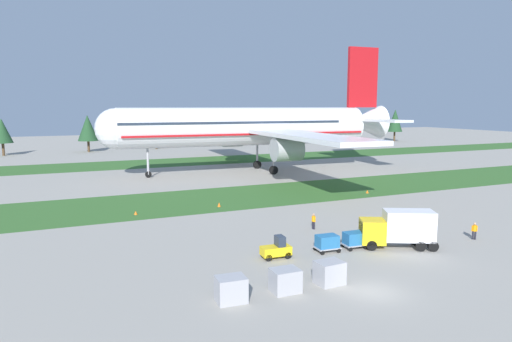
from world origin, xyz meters
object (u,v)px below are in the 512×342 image
ground_crew_loader (474,230)px  taxiway_marker_0 (367,192)px  uld_container_2 (329,273)px  airliner (253,126)px  taxiway_marker_2 (136,213)px  catering_truck (399,228)px  cargo_dolly_second (354,239)px  cargo_dolly_lead (327,242)px  uld_container_0 (231,289)px  uld_container_1 (285,280)px  ground_crew_marshaller (314,221)px  baggage_tug (277,249)px  taxiway_marker_1 (219,205)px

ground_crew_loader → taxiway_marker_0: ground_crew_loader is taller
uld_container_2 → airliner: bearing=72.0°
airliner → taxiway_marker_2: size_ratio=165.94×
taxiway_marker_2 → ground_crew_loader: bearing=-40.0°
catering_truck → taxiway_marker_0: catering_truck is taller
cargo_dolly_second → taxiway_marker_2: cargo_dolly_second is taller
cargo_dolly_lead → uld_container_0: 13.57m
cargo_dolly_second → taxiway_marker_0: size_ratio=4.70×
uld_container_0 → uld_container_2: size_ratio=1.00×
cargo_dolly_second → uld_container_1: 12.39m
airliner → cargo_dolly_lead: size_ratio=32.68×
cargo_dolly_lead → ground_crew_loader: (15.60, -2.68, 0.03)m
airliner → cargo_dolly_second: (-11.34, -49.90, -8.34)m
catering_truck → ground_crew_marshaller: (-3.88, 8.89, -1.01)m
cargo_dolly_lead → uld_container_1: bearing=133.7°
taxiway_marker_0 → taxiway_marker_2: taxiway_marker_0 is taller
baggage_tug → ground_crew_marshaller: (7.91, 6.88, 0.13)m
taxiway_marker_2 → taxiway_marker_0: bearing=-0.2°
airliner → taxiway_marker_2: bearing=138.2°
ground_crew_loader → taxiway_marker_0: size_ratio=3.57×
uld_container_1 → uld_container_2: 3.71m
cargo_dolly_lead → uld_container_2: size_ratio=1.14×
uld_container_0 → uld_container_1: bearing=-0.2°
uld_container_0 → uld_container_2: bearing=-0.4°
taxiway_marker_0 → taxiway_marker_2: size_ratio=1.08×
uld_container_0 → ground_crew_loader: bearing=8.0°
uld_container_2 → taxiway_marker_1: size_ratio=3.37×
cargo_dolly_lead → taxiway_marker_1: bearing=10.8°
ground_crew_marshaller → taxiway_marker_0: bearing=-65.6°
catering_truck → uld_container_0: catering_truck is taller
cargo_dolly_lead → uld_container_2: bearing=152.1°
uld_container_0 → uld_container_2: 7.87m
airliner → taxiway_marker_0: airliner is taller
taxiway_marker_2 → uld_container_1: bearing=-78.3°
ground_crew_loader → cargo_dolly_second: bearing=25.2°
catering_truck → uld_container_1: (-14.52, -4.84, -1.12)m
baggage_tug → ground_crew_marshaller: baggage_tug is taller
catering_truck → uld_container_0: bearing=131.5°
taxiway_marker_0 → uld_container_2: bearing=-131.8°
uld_container_2 → taxiway_marker_0: 37.95m
uld_container_1 → baggage_tug: bearing=68.3°
catering_truck → ground_crew_marshaller: bearing=50.6°
uld_container_0 → catering_truck: bearing=14.5°
uld_container_0 → ground_crew_marshaller: bearing=42.8°
airliner → uld_container_0: airliner is taller
baggage_tug → cargo_dolly_second: 7.93m
ground_crew_marshaller → taxiway_marker_1: size_ratio=2.93×
cargo_dolly_lead → taxiway_marker_0: bearing=-40.8°
ground_crew_loader → taxiway_marker_2: (-29.24, 24.55, -0.72)m
uld_container_2 → cargo_dolly_lead: bearing=58.5°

